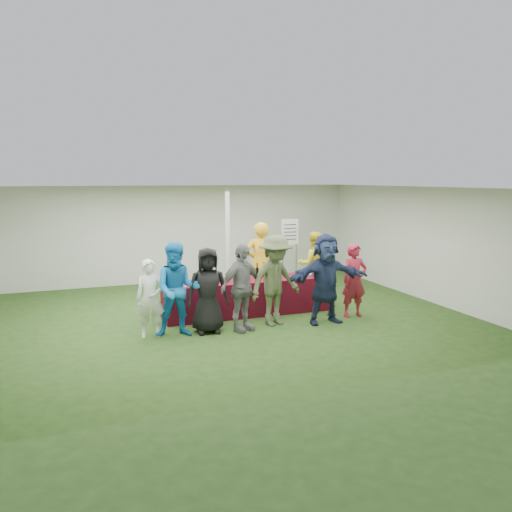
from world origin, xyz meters
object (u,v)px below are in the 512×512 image
object	(u,v)px
wine_list_sign	(290,237)
dump_bucket	(317,273)
customer_3	(241,288)
customer_1	(178,290)
customer_6	(354,280)
customer_2	(208,290)
staff_back	(313,264)
customer_4	(275,280)
staff_pourer	(260,263)
customer_0	(150,299)
serving_table	(247,297)
customer_5	(326,279)

from	to	relation	value
wine_list_sign	dump_bucket	bearing A→B (deg)	-101.44
wine_list_sign	customer_3	xyz separation A→B (m)	(-2.59, -3.56, -0.47)
customer_1	customer_6	world-z (taller)	customer_1
dump_bucket	customer_3	bearing A→B (deg)	-156.65
customer_2	customer_6	world-z (taller)	customer_2
dump_bucket	customer_2	size ratio (longest dim) A/B	0.15
staff_back	customer_4	distance (m)	2.63
staff_back	customer_2	world-z (taller)	customer_2
staff_pourer	customer_3	distance (m)	2.12
dump_bucket	customer_0	size ratio (longest dim) A/B	0.17
customer_3	serving_table	bearing A→B (deg)	40.96
customer_6	staff_pourer	bearing A→B (deg)	132.00
wine_list_sign	customer_1	xyz separation A→B (m)	(-3.79, -3.47, -0.44)
dump_bucket	customer_6	size ratio (longest dim) A/B	0.16
serving_table	customer_0	xyz separation A→B (m)	(-2.19, -0.89, 0.35)
customer_4	customer_6	size ratio (longest dim) A/B	1.16
serving_table	dump_bucket	xyz separation A→B (m)	(1.55, -0.22, 0.46)
dump_bucket	customer_3	xyz separation A→B (m)	(-2.05, -0.89, 0.00)
wine_list_sign	customer_0	distance (m)	5.46
customer_6	serving_table	bearing A→B (deg)	155.49
staff_back	customer_3	size ratio (longest dim) A/B	0.96
wine_list_sign	customer_4	bearing A→B (deg)	-118.30
customer_1	customer_4	xyz separation A→B (m)	(1.95, 0.05, 0.02)
staff_pourer	customer_5	xyz separation A→B (m)	(0.68, -1.92, -0.05)
customer_2	customer_6	bearing A→B (deg)	6.15
customer_5	customer_2	bearing A→B (deg)	175.80
dump_bucket	serving_table	bearing A→B (deg)	171.92
serving_table	customer_3	size ratio (longest dim) A/B	2.13
customer_2	customer_4	world-z (taller)	customer_4
customer_1	customer_4	size ratio (longest dim) A/B	0.97
staff_back	customer_5	distance (m)	2.29
serving_table	customer_2	xyz separation A→B (m)	(-1.13, -0.98, 0.44)
dump_bucket	customer_0	bearing A→B (deg)	-169.76
staff_pourer	customer_2	xyz separation A→B (m)	(-1.69, -1.71, -0.14)
customer_3	customer_4	world-z (taller)	customer_4
customer_0	customer_2	world-z (taller)	customer_2
customer_0	staff_pourer	bearing A→B (deg)	36.11
dump_bucket	customer_4	xyz separation A→B (m)	(-1.30, -0.75, 0.06)
wine_list_sign	customer_4	world-z (taller)	customer_4
customer_3	dump_bucket	bearing A→B (deg)	-1.19
dump_bucket	staff_pourer	bearing A→B (deg)	136.17
customer_0	customer_6	bearing A→B (deg)	4.36
wine_list_sign	customer_0	size ratio (longest dim) A/B	1.24
customer_2	customer_5	world-z (taller)	customer_5
wine_list_sign	customer_0	xyz separation A→B (m)	(-4.28, -3.35, -0.59)
serving_table	customer_1	world-z (taller)	customer_1
dump_bucket	customer_2	world-z (taller)	customer_2
serving_table	staff_pourer	world-z (taller)	staff_pourer
customer_2	customer_3	world-z (taller)	customer_3
customer_0	serving_table	bearing A→B (deg)	27.87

